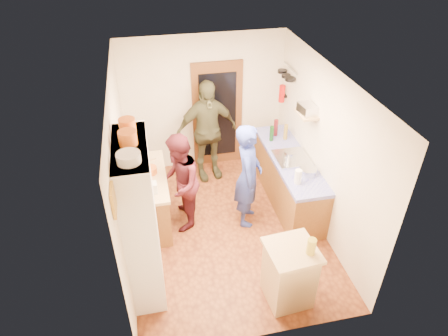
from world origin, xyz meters
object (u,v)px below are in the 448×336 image
object	(u,v)px
right_counter_base	(288,180)
person_hob	(250,177)
person_left	(182,182)
island_base	(289,275)
hutch_body	(140,220)
person_back	(208,131)

from	to	relation	value
right_counter_base	person_hob	xyz separation A→B (m)	(-0.80, -0.40, 0.47)
person_hob	person_left	size ratio (longest dim) A/B	1.07
island_base	person_hob	size ratio (longest dim) A/B	0.49
person_hob	right_counter_base	bearing A→B (deg)	-46.52
right_counter_base	person_hob	world-z (taller)	person_hob
island_base	person_left	bearing A→B (deg)	122.76
hutch_body	person_back	world-z (taller)	hutch_body
person_hob	person_left	xyz separation A→B (m)	(-1.06, 0.19, -0.06)
island_base	person_back	distance (m)	3.13
person_hob	person_back	distance (m)	1.49
right_counter_base	person_back	bearing A→B (deg)	139.93
hutch_body	person_hob	bearing A→B (deg)	27.98
island_base	person_hob	distance (m)	1.68
right_counter_base	person_left	distance (m)	1.91
right_counter_base	island_base	size ratio (longest dim) A/B	2.56
person_left	hutch_body	bearing A→B (deg)	-21.78
right_counter_base	person_back	world-z (taller)	person_back
hutch_body	person_back	bearing A→B (deg)	61.20
island_base	person_back	world-z (taller)	person_back
island_base	person_left	world-z (taller)	person_left
hutch_body	person_back	distance (m)	2.66
hutch_body	right_counter_base	world-z (taller)	hutch_body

